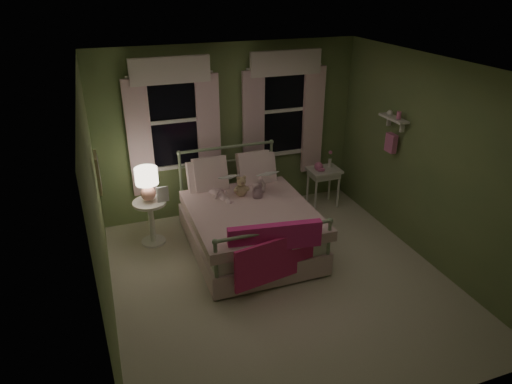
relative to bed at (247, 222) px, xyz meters
name	(u,v)px	position (x,y,z in m)	size (l,w,h in m)	color
room_shell	(284,186)	(0.14, -0.89, 0.92)	(4.20, 4.20, 4.20)	silver
bed	(247,222)	(0.00, 0.00, 0.00)	(1.58, 2.04, 1.18)	white
pink_throw	(276,246)	(0.00, -1.03, 0.23)	(1.10, 0.31, 0.71)	#E72D89
child_left	(218,176)	(-0.28, 0.42, 0.55)	(0.27, 0.18, 0.73)	#F7D1DD
child_right	(256,171)	(0.28, 0.42, 0.55)	(0.35, 0.27, 0.72)	#F7D1DD
book_left	(223,182)	(-0.28, 0.17, 0.58)	(0.20, 0.27, 0.03)	beige
book_right	(262,179)	(0.28, 0.17, 0.54)	(0.20, 0.27, 0.02)	beige
teddy_bear	(241,188)	(0.00, 0.26, 0.41)	(0.23, 0.18, 0.31)	tan
nightstand_left	(151,216)	(-1.23, 0.55, 0.03)	(0.46, 0.46, 0.65)	white
table_lamp	(147,181)	(-1.23, 0.55, 0.57)	(0.31, 0.31, 0.47)	tan
book_nightstand	(157,202)	(-1.13, 0.47, 0.27)	(0.16, 0.22, 0.02)	beige
nightstand_right	(324,175)	(1.55, 0.77, 0.17)	(0.50, 0.40, 0.64)	white
pink_toy	(319,167)	(1.45, 0.76, 0.32)	(0.14, 0.19, 0.14)	pink
bud_vase	(330,159)	(1.67, 0.82, 0.41)	(0.06, 0.06, 0.28)	white
window_left	(173,117)	(-0.71, 1.14, 1.24)	(1.34, 0.13, 1.96)	black
window_right	(284,106)	(0.99, 1.14, 1.24)	(1.34, 0.13, 1.96)	black
wall_shelf	(392,131)	(2.04, -0.19, 1.14)	(0.15, 0.50, 0.60)	white
framed_picture	(98,173)	(-1.81, -0.29, 1.12)	(0.03, 0.32, 0.42)	beige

